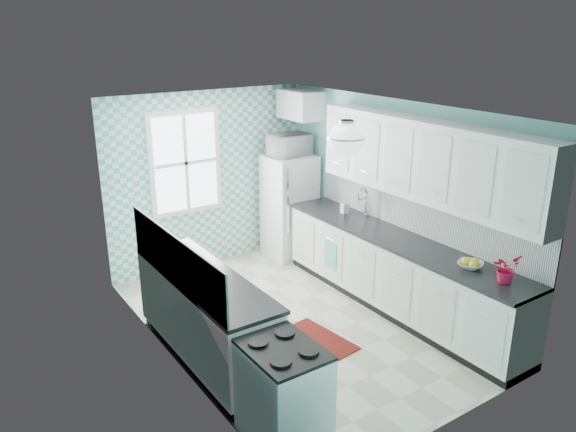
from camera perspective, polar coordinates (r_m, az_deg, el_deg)
floor at (r=6.76m, az=0.85°, el=-10.81°), size 3.00×4.40×0.02m
ceiling at (r=5.92m, az=0.97°, el=10.85°), size 3.00×4.40×0.02m
wall_back at (r=8.06m, az=-8.14°, el=3.70°), size 3.00×0.02×2.50m
wall_front at (r=4.74m, az=16.55°, el=-8.17°), size 3.00×0.02×2.50m
wall_left at (r=5.56m, az=-11.99°, el=-3.63°), size 0.02×4.40×2.50m
wall_right at (r=7.16m, az=10.87°, el=1.59°), size 0.02×4.40×2.50m
accent_wall at (r=8.04m, az=-8.07°, el=3.67°), size 3.00×0.01×2.50m
window at (r=7.80m, az=-10.40°, el=5.34°), size 1.04×0.05×1.44m
backsplash_right at (r=6.90m, az=13.03°, el=0.29°), size 0.02×3.60×0.51m
backsplash_left at (r=5.52m, az=-11.44°, el=-4.36°), size 0.02×2.15×0.51m
upper_cabinets_right at (r=6.47m, az=13.84°, el=5.50°), size 0.33×3.20×0.90m
upper_cabinet_fridge at (r=8.18m, az=1.08°, el=11.28°), size 0.40×0.74×0.40m
ceiling_light at (r=5.33m, az=5.94°, el=7.79°), size 0.34×0.34×0.35m
base_cabinets_right at (r=6.97m, az=10.94°, el=-5.94°), size 0.60×3.60×0.90m
countertop_right at (r=6.78m, az=11.10°, el=-2.37°), size 0.63×3.60×0.04m
base_cabinets_left at (r=5.95m, az=-8.38°, el=-10.37°), size 0.60×2.15×0.90m
countertop_left at (r=5.74m, az=-8.47°, el=-6.25°), size 0.63×2.15×0.04m
fridge at (r=8.37m, az=0.14°, el=1.03°), size 0.67×0.67×1.53m
stove at (r=4.88m, az=-0.48°, el=-17.45°), size 0.57×0.71×0.86m
sink at (r=7.31m, az=6.96°, el=-0.43°), size 0.44×0.37×0.53m
rug at (r=6.37m, az=2.60°, el=-12.65°), size 0.71×0.94×0.01m
dish_towel at (r=7.37m, az=4.35°, el=-3.96°), size 0.04×0.25×0.37m
fruit_bowl at (r=6.15m, az=18.03°, el=-4.74°), size 0.33×0.33×0.06m
potted_plant at (r=5.89m, az=21.28°, el=-4.99°), size 0.27×0.24×0.29m
soap_bottle at (r=7.52m, az=5.78°, el=1.02°), size 0.10×0.10×0.20m
microwave at (r=8.13m, az=0.14°, el=7.24°), size 0.58×0.40×0.32m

